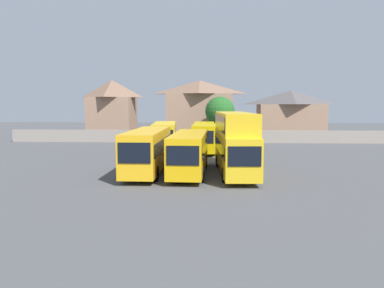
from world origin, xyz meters
The scene contains 12 objects.
ground centered at (0.00, 18.00, 0.00)m, with size 140.00×140.00×0.00m, color #4C4C4F.
depot_boundary_wall centered at (0.00, 25.53, 0.90)m, with size 56.00×0.50×1.80m, color gray.
bus_1 centered at (-3.45, 0.22, 1.99)m, with size 2.62×10.88×3.49m.
bus_2 centered at (-0.05, -0.12, 1.87)m, with size 2.78×10.49×3.27m.
bus_3 centered at (3.58, 0.39, 2.76)m, with size 3.06×11.91×4.89m.
bus_4 centered at (-3.90, 15.14, 1.92)m, with size 3.41×10.84×3.35m.
bus_5 centered at (0.80, 15.21, 1.88)m, with size 2.63×11.69×3.28m.
bus_6 centered at (3.46, 15.75, 1.96)m, with size 3.05×10.85×3.43m.
house_terrace_left centered at (-15.15, 34.28, 4.93)m, with size 7.52×7.71×9.65m.
house_terrace_centre centered at (-0.35, 34.51, 4.86)m, with size 11.27×6.72×9.55m.
house_terrace_right centered at (14.81, 34.58, 4.03)m, with size 11.14×6.59×7.89m.
tree_left_of_lot centered at (2.93, 28.03, 4.51)m, with size 4.45×4.45×6.74m.
Camera 1 is at (1.73, -30.58, 5.52)m, focal length 36.11 mm.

